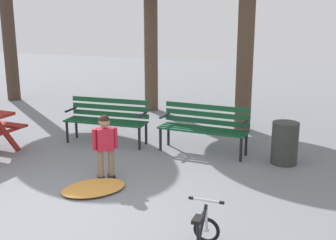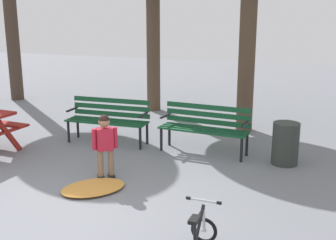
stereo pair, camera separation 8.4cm
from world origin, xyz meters
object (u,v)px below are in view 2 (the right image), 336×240
kids_bicycle (197,238)px  trash_bin (285,144)px  child_standing (105,142)px  park_bench_far_left (109,117)px  park_bench_left (205,125)px

kids_bicycle → trash_bin: trash_bin is taller
child_standing → kids_bicycle: 2.49m
park_bench_far_left → trash_bin: 3.34m
child_standing → kids_bicycle: child_standing is taller
park_bench_left → child_standing: child_standing is taller
park_bench_far_left → child_standing: 1.93m
park_bench_far_left → park_bench_left: size_ratio=1.00×
trash_bin → park_bench_left: bearing=175.0°
park_bench_far_left → kids_bicycle: park_bench_far_left is taller
park_bench_left → kids_bicycle: park_bench_left is taller
park_bench_left → kids_bicycle: (0.89, -3.32, -0.31)m
child_standing → park_bench_far_left: bearing=117.3°
park_bench_far_left → kids_bicycle: (2.81, -3.24, -0.31)m
park_bench_left → trash_bin: bearing=-5.0°
park_bench_far_left → trash_bin: park_bench_far_left is taller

